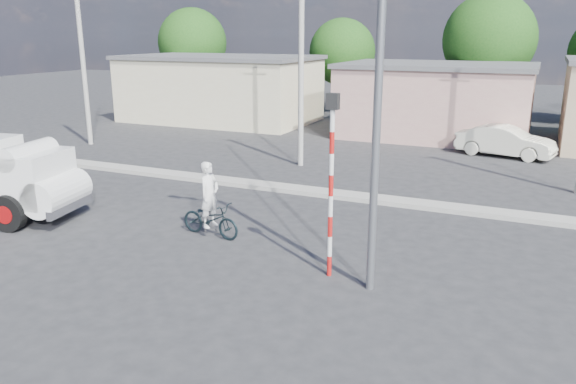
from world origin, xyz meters
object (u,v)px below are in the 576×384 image
at_px(bicycle, 210,219).
at_px(car_cream, 505,141).
at_px(streetlight, 372,67).
at_px(traffic_pole, 331,171).
at_px(cyclist, 210,205).

bearing_deg(bicycle, car_cream, -17.35).
height_order(car_cream, streetlight, streetlight).
bearing_deg(bicycle, traffic_pole, -98.77).
relative_size(cyclist, traffic_pole, 0.43).
height_order(cyclist, traffic_pole, traffic_pole).
xyz_separation_m(car_cream, streetlight, (-1.93, -16.48, 4.24)).
height_order(cyclist, car_cream, cyclist).
xyz_separation_m(cyclist, traffic_pole, (4.05, -1.17, 1.65)).
bearing_deg(traffic_pole, car_cream, 79.94).
xyz_separation_m(bicycle, cyclist, (0.00, 0.00, 0.43)).
bearing_deg(traffic_pole, cyclist, 163.84).
xyz_separation_m(cyclist, streetlight, (4.98, -1.47, 4.02)).
relative_size(bicycle, traffic_pole, 0.44).
bearing_deg(streetlight, bicycle, 163.55).
distance_m(bicycle, car_cream, 16.53).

